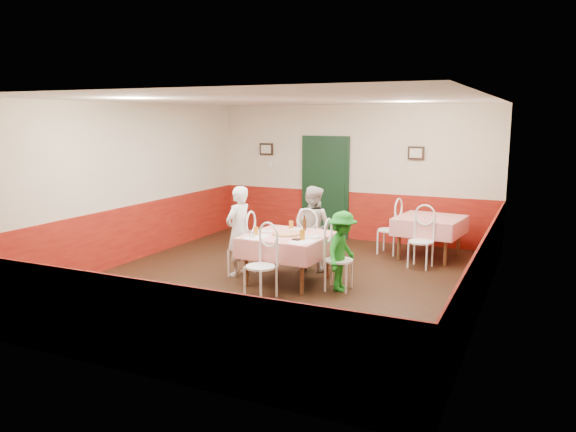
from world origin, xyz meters
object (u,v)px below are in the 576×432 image
at_px(chair_near, 260,267).
at_px(diner_right, 342,251).
at_px(chair_left, 241,248).
at_px(diner_left, 239,231).
at_px(glass_c, 291,225).
at_px(wallet, 296,239).
at_px(beer_bottle, 304,224).
at_px(chair_right, 339,260).
at_px(chair_far, 311,243).
at_px(second_table, 429,238).
at_px(diner_far, 313,228).
at_px(chair_second_a, 389,230).
at_px(glass_a, 256,231).
at_px(glass_b, 302,235).
at_px(main_table, 288,259).
at_px(chair_second_b, 421,242).
at_px(pizza, 287,234).

relative_size(chair_near, diner_right, 0.75).
bearing_deg(chair_left, diner_left, -98.29).
height_order(glass_c, wallet, glass_c).
distance_m(beer_bottle, wallet, 0.76).
xyz_separation_m(chair_right, chair_far, (-0.81, 0.89, 0.00)).
relative_size(chair_right, glass_c, 7.03).
height_order(chair_far, glass_c, chair_far).
relative_size(chair_left, chair_far, 1.00).
xyz_separation_m(second_table, diner_far, (-1.65, -1.59, 0.33)).
relative_size(chair_second_a, wallet, 8.18).
bearing_deg(diner_left, glass_a, 69.73).
xyz_separation_m(diner_left, diner_far, (0.94, 0.86, -0.02)).
bearing_deg(chair_right, glass_b, 109.74).
relative_size(diner_left, diner_far, 1.03).
distance_m(main_table, diner_far, 0.96).
bearing_deg(chair_second_b, glass_a, -130.00).
relative_size(chair_right, diner_right, 0.75).
relative_size(chair_second_b, diner_left, 0.62).
xyz_separation_m(chair_far, diner_left, (-0.94, -0.81, 0.28)).
height_order(beer_bottle, diner_far, diner_far).
bearing_deg(diner_right, chair_far, 46.03).
xyz_separation_m(glass_b, diner_right, (0.55, 0.22, -0.24)).
height_order(chair_second_a, glass_b, glass_b).
bearing_deg(chair_near, diner_left, 150.69).
xyz_separation_m(glass_c, diner_right, (1.04, -0.47, -0.23)).
xyz_separation_m(glass_a, glass_c, (0.28, 0.69, 0.00)).
distance_m(chair_second_b, diner_left, 3.11).
relative_size(chair_left, diner_left, 0.62).
relative_size(chair_left, pizza, 2.19).
height_order(second_table, diner_right, diner_right).
height_order(main_table, second_table, same).
distance_m(main_table, glass_c, 0.64).
distance_m(chair_near, diner_right, 1.25).
bearing_deg(main_table, chair_second_a, 69.31).
relative_size(pizza, beer_bottle, 1.90).
xyz_separation_m(chair_second_a, chair_second_b, (0.75, -0.75, 0.00)).
height_order(second_table, diner_far, diner_far).
height_order(main_table, glass_a, glass_a).
xyz_separation_m(chair_far, glass_a, (-0.46, -1.10, 0.37)).
height_order(main_table, diner_left, diner_left).
xyz_separation_m(chair_far, diner_right, (0.86, -0.89, 0.15)).
height_order(chair_left, chair_second_a, same).
height_order(chair_right, beer_bottle, beer_bottle).
bearing_deg(glass_c, chair_near, -85.25).
relative_size(chair_right, chair_near, 1.00).
bearing_deg(chair_right, chair_second_b, -29.13).
bearing_deg(glass_a, diner_right, 9.24).
distance_m(pizza, glass_b, 0.43).
bearing_deg(beer_bottle, diner_left, -159.70).
bearing_deg(glass_b, diner_far, 105.03).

